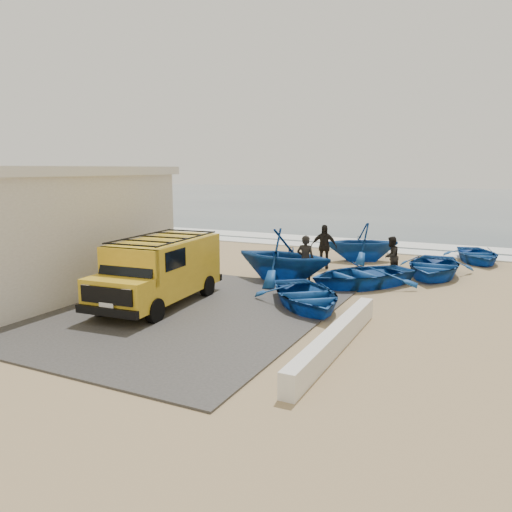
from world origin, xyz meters
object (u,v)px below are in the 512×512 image
at_px(building, 7,227).
at_px(boat_near_right, 360,275).
at_px(boat_far_left, 362,242).
at_px(fisherman_front, 305,260).
at_px(boat_mid_left, 283,255).
at_px(fisherman_back, 324,246).
at_px(parapet, 335,339).
at_px(van, 160,269).
at_px(boat_mid_right, 433,266).
at_px(boat_far_right, 477,255).
at_px(fisherman_middle, 391,256).
at_px(boat_near_left, 306,295).

bearing_deg(building, boat_near_right, 26.27).
height_order(boat_far_left, fisherman_front, fisherman_front).
xyz_separation_m(boat_mid_left, fisherman_back, (0.55, 3.10, -0.06)).
bearing_deg(parapet, fisherman_front, 116.63).
relative_size(building, boat_near_right, 2.27).
relative_size(van, boat_near_right, 1.24).
height_order(boat_mid_right, boat_far_right, boat_mid_right).
bearing_deg(fisherman_middle, fisherman_back, -81.56).
distance_m(van, boat_mid_left, 5.20).
height_order(building, boat_mid_right, building).
distance_m(boat_far_left, boat_far_right, 5.24).
bearing_deg(building, boat_mid_right, 32.12).
xyz_separation_m(boat_near_left, boat_far_left, (-0.49, 8.56, 0.49)).
relative_size(boat_mid_left, boat_far_left, 1.13).
height_order(building, fisherman_front, building).
height_order(boat_far_right, fisherman_front, fisherman_front).
bearing_deg(van, fisherman_back, 66.35).
bearing_deg(boat_mid_left, boat_near_right, -76.66).
distance_m(boat_mid_left, boat_mid_right, 6.03).
xyz_separation_m(boat_near_left, boat_near_right, (0.78, 3.53, 0.04)).
distance_m(boat_near_left, boat_near_right, 3.62).
bearing_deg(fisherman_front, boat_far_left, -102.13).
distance_m(van, boat_far_left, 10.87).
relative_size(boat_near_right, boat_far_right, 1.19).
height_order(boat_mid_left, fisherman_front, boat_mid_left).
bearing_deg(boat_mid_right, boat_far_right, 69.64).
bearing_deg(fisherman_back, boat_near_right, -62.63).
relative_size(parapet, boat_far_left, 1.79).
height_order(parapet, boat_mid_right, boat_mid_right).
relative_size(boat_near_left, fisherman_middle, 2.39).
xyz_separation_m(van, boat_far_left, (3.74, 10.20, -0.26)).
bearing_deg(boat_near_left, van, 163.11).
bearing_deg(van, boat_far_right, 50.34).
distance_m(boat_near_right, boat_mid_right, 3.59).
bearing_deg(boat_near_left, boat_far_right, 29.43).
relative_size(boat_near_right, boat_mid_left, 1.09).
bearing_deg(boat_far_left, boat_mid_right, 31.48).
distance_m(building, boat_mid_right, 16.06).
relative_size(parapet, fisherman_back, 3.19).
distance_m(building, fisherman_middle, 14.43).
relative_size(boat_mid_right, fisherman_middle, 2.58).
height_order(van, fisherman_front, van).
xyz_separation_m(boat_mid_right, boat_far_left, (-3.42, 2.15, 0.46)).
relative_size(boat_mid_left, fisherman_middle, 2.39).
relative_size(boat_mid_right, boat_far_left, 1.22).
distance_m(van, fisherman_back, 8.28).
bearing_deg(boat_near_left, boat_mid_right, 27.28).
bearing_deg(boat_far_right, parapet, -118.08).
distance_m(boat_near_right, fisherman_front, 2.07).
height_order(boat_near_left, boat_mid_left, boat_mid_left).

